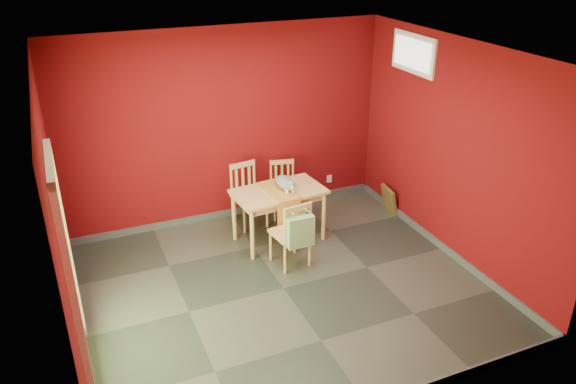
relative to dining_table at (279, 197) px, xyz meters
name	(u,v)px	position (x,y,z in m)	size (l,w,h in m)	color
ground	(283,288)	(-0.39, -1.08, -0.64)	(4.50, 4.50, 0.00)	#2D342D
room_shell	(283,285)	(-0.39, -1.08, -0.59)	(4.50, 4.50, 4.50)	#620A0D
doorway	(67,265)	(-2.62, -1.48, 0.49)	(0.06, 1.01, 2.13)	#B7D838
window	(413,53)	(1.84, -0.08, 1.71)	(0.05, 0.90, 0.50)	white
outlet_plate	(329,179)	(1.21, 0.91, -0.34)	(0.08, 0.01, 0.12)	silver
dining_table	(279,197)	(0.00, 0.00, 0.00)	(1.22, 0.78, 0.73)	tan
table_runner	(282,198)	(0.00, -0.12, 0.04)	(0.39, 0.72, 0.35)	#C07F31
chair_far_left	(248,194)	(-0.23, 0.58, -0.18)	(0.47, 0.47, 0.89)	tan
chair_far_right	(284,188)	(0.34, 0.65, -0.22)	(0.45, 0.45, 0.81)	tan
chair_near	(292,233)	(-0.09, -0.64, -0.18)	(0.46, 0.46, 0.88)	tan
tote_bag	(301,232)	(-0.07, -0.85, -0.07)	(0.33, 0.19, 0.46)	#7AA76B
cat	(285,180)	(0.10, 0.03, 0.20)	(0.23, 0.44, 0.22)	slate
picture_frame	(389,199)	(1.80, 0.13, -0.45)	(0.17, 0.39, 0.38)	brown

